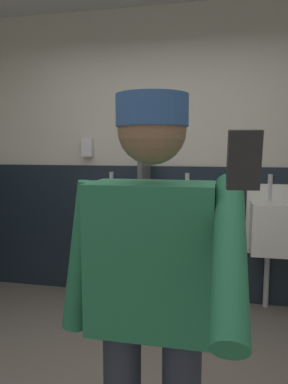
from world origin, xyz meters
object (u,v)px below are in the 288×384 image
at_px(urinal_left, 108,220).
at_px(person, 151,290).
at_px(cell_phone, 244,160).
at_px(soap_dispenser, 87,147).
at_px(urinal_right, 270,227).
at_px(urinal_middle, 185,223).

relative_size(urinal_left, person, 0.75).
bearing_deg(cell_phone, person, 111.73).
bearing_deg(soap_dispenser, urinal_right, -3.91).
distance_m(urinal_middle, person, 2.11).
height_order(urinal_left, soap_dispenser, soap_dispenser).
relative_size(urinal_left, urinal_right, 1.00).
relative_size(urinal_middle, cell_phone, 11.27).
bearing_deg(urinal_right, cell_phone, -98.71).
xyz_separation_m(urinal_right, person, (-0.67, -2.10, 0.20)).
xyz_separation_m(cell_phone, soap_dispenser, (-1.35, 2.72, 0.03)).
bearing_deg(person, urinal_right, 72.36).
bearing_deg(urinal_left, person, -68.44).
bearing_deg(urinal_middle, cell_phone, -82.33).
xyz_separation_m(urinal_middle, cell_phone, (0.35, -2.61, 0.68)).
height_order(urinal_middle, person, person).
bearing_deg(urinal_right, urinal_left, 180.00).
height_order(urinal_middle, soap_dispenser, soap_dispenser).
distance_m(urinal_left, cell_phone, 2.91).
relative_size(urinal_left, cell_phone, 11.27).
distance_m(urinal_left, urinal_middle, 0.75).
relative_size(urinal_right, soap_dispenser, 6.89).
bearing_deg(cell_phone, urinal_left, 106.38).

